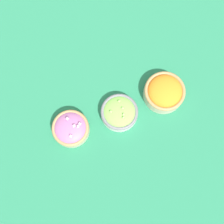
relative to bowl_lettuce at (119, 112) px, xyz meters
name	(u,v)px	position (x,y,z in m)	size (l,w,h in m)	color
ground_plane	(112,114)	(0.02, -0.02, -0.03)	(3.00, 3.00, 0.00)	#23704C
bowl_lettuce	(119,112)	(0.00, 0.00, 0.00)	(0.13, 0.13, 0.06)	silver
bowl_red_onion	(71,128)	(0.16, -0.05, 0.00)	(0.12, 0.12, 0.06)	beige
bowl_carrots	(164,92)	(-0.16, 0.04, 0.01)	(0.14, 0.14, 0.07)	beige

